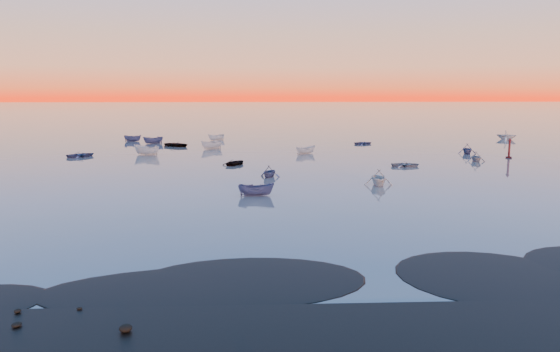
{
  "coord_description": "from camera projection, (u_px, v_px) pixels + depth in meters",
  "views": [
    {
      "loc": [
        -2.86,
        -27.5,
        10.15
      ],
      "look_at": [
        -0.37,
        28.0,
        1.25
      ],
      "focal_mm": 35.0,
      "sensor_mm": 36.0,
      "label": 1
    }
  ],
  "objects": [
    {
      "name": "channel_marker",
      "position": [
        509.0,
        150.0,
        80.64
      ],
      "size": [
        0.87,
        0.87,
        3.1
      ],
      "color": "#490F0F",
      "rests_on": "ground"
    },
    {
      "name": "moored_fleet",
      "position": [
        275.0,
        158.0,
        81.14
      ],
      "size": [
        124.0,
        58.0,
        1.2
      ],
      "primitive_type": null,
      "color": "silver",
      "rests_on": "ground"
    },
    {
      "name": "boat_near_center",
      "position": [
        256.0,
        196.0,
        52.41
      ],
      "size": [
        1.66,
        3.57,
        1.21
      ],
      "primitive_type": "imported",
      "rotation": [
        0.0,
        0.0,
        1.52
      ],
      "color": "#38426C",
      "rests_on": "ground"
    },
    {
      "name": "ground",
      "position": [
        268.0,
        133.0,
        127.5
      ],
      "size": [
        600.0,
        600.0,
        0.0
      ],
      "primitive_type": "plane",
      "color": "slate",
      "rests_on": "ground"
    },
    {
      "name": "mud_lobes",
      "position": [
        313.0,
        289.0,
        27.87
      ],
      "size": [
        140.0,
        6.0,
        0.07
      ],
      "primitive_type": null,
      "color": "black",
      "rests_on": "ground"
    },
    {
      "name": "boat_near_right",
      "position": [
        378.0,
        185.0,
        58.14
      ],
      "size": [
        3.83,
        1.82,
        1.32
      ],
      "primitive_type": "imported",
      "rotation": [
        0.0,
        0.0,
        3.11
      ],
      "color": "silver",
      "rests_on": "ground"
    }
  ]
}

